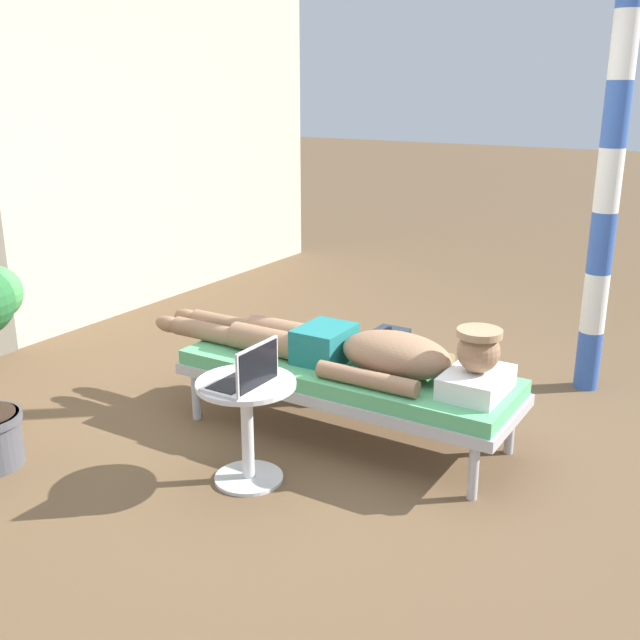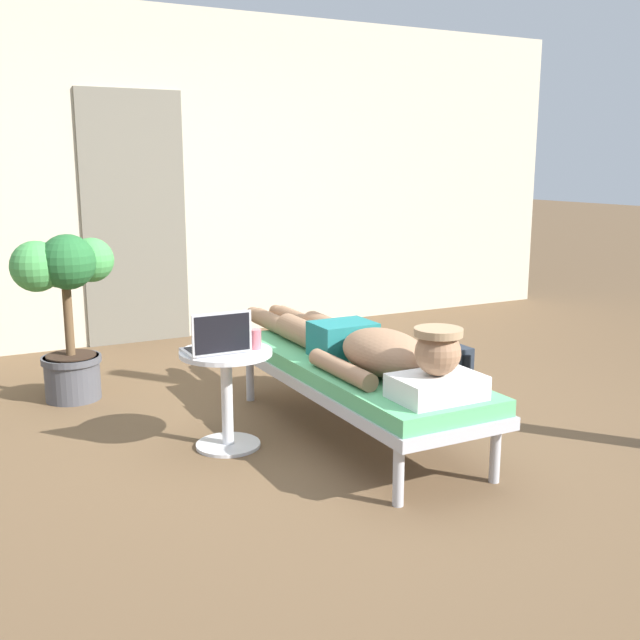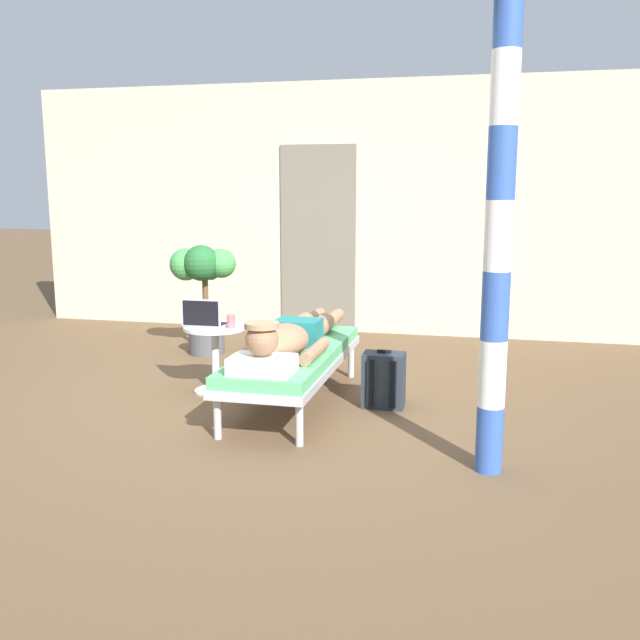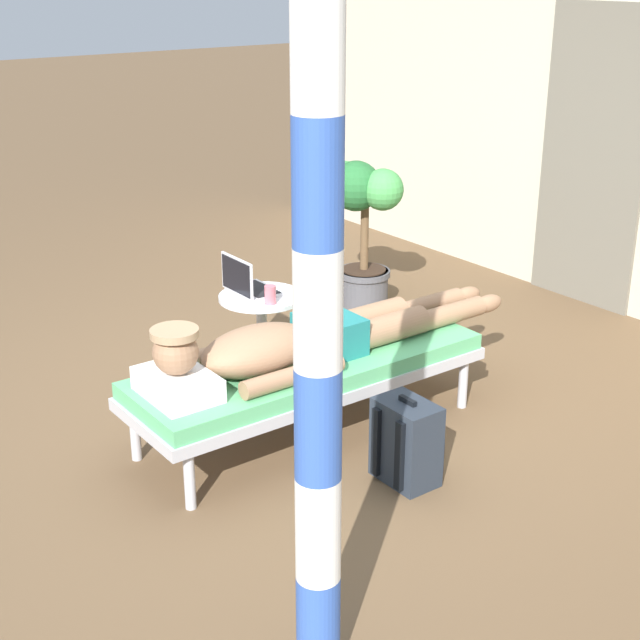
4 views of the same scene
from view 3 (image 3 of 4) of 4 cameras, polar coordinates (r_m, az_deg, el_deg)
ground_plane at (r=5.34m, az=-4.75°, el=-6.69°), size 40.00×40.00×0.00m
house_wall_back at (r=7.88m, az=3.43°, el=8.84°), size 7.60×0.20×2.70m
house_door_panel at (r=7.89m, az=-0.16°, el=6.46°), size 0.84×0.03×2.04m
lounge_chair at (r=5.24m, az=-2.13°, el=-3.07°), size 0.64×1.88×0.42m
person_reclining at (r=5.14m, az=-2.34°, el=-1.35°), size 0.53×2.17×0.33m
side_table at (r=5.60m, az=-8.38°, el=-2.18°), size 0.48×0.48×0.52m
laptop at (r=5.53m, az=-9.22°, el=0.02°), size 0.31×0.24×0.23m
drink_glass at (r=5.47m, az=-7.12°, el=-0.11°), size 0.06×0.06×0.10m
backpack at (r=5.23m, az=5.12°, el=-4.82°), size 0.30×0.26×0.42m
potted_plant at (r=6.86m, az=-9.31°, el=2.74°), size 0.63×0.54×1.05m
porch_post at (r=3.93m, az=14.08°, el=6.54°), size 0.15×0.15×2.64m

